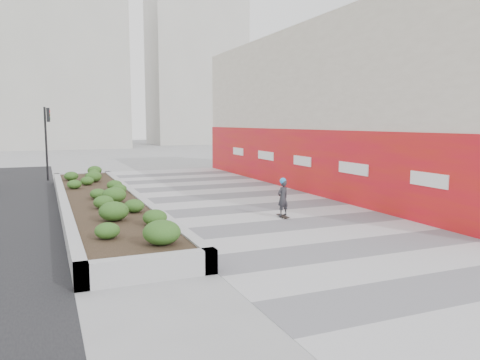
% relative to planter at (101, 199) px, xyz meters
% --- Properties ---
extents(ground, '(160.00, 160.00, 0.00)m').
position_rel_planter_xyz_m(ground, '(5.50, -7.00, -0.42)').
color(ground, gray).
rests_on(ground, ground).
extents(walkway, '(8.00, 36.00, 0.01)m').
position_rel_planter_xyz_m(walkway, '(5.50, -4.00, -0.41)').
color(walkway, '#A8A8AD').
rests_on(walkway, ground).
extents(building, '(6.04, 24.08, 8.00)m').
position_rel_planter_xyz_m(building, '(12.48, 1.98, 3.56)').
color(building, beige).
rests_on(building, ground).
extents(planter, '(3.00, 18.00, 0.90)m').
position_rel_planter_xyz_m(planter, '(0.00, 0.00, 0.00)').
color(planter, '#9E9EA0').
rests_on(planter, ground).
extents(traffic_signal_near, '(0.33, 0.28, 4.20)m').
position_rel_planter_xyz_m(traffic_signal_near, '(-1.73, 10.50, 2.34)').
color(traffic_signal_near, black).
rests_on(traffic_signal_near, ground).
extents(distant_bldg_north_l, '(16.00, 12.00, 20.00)m').
position_rel_planter_xyz_m(distant_bldg_north_l, '(0.50, 48.00, 9.58)').
color(distant_bldg_north_l, '#ADAAA3').
rests_on(distant_bldg_north_l, ground).
extents(distant_bldg_north_r, '(14.00, 10.00, 24.00)m').
position_rel_planter_xyz_m(distant_bldg_north_r, '(20.50, 53.00, 11.58)').
color(distant_bldg_north_r, '#ADAAA3').
rests_on(distant_bldg_north_r, ground).
extents(manhole_cover, '(0.44, 0.44, 0.01)m').
position_rel_planter_xyz_m(manhole_cover, '(6.00, -4.00, -0.42)').
color(manhole_cover, '#595654').
rests_on(manhole_cover, ground).
extents(skateboarder, '(0.53, 0.73, 1.42)m').
position_rel_planter_xyz_m(skateboarder, '(5.71, -4.08, 0.30)').
color(skateboarder, beige).
rests_on(skateboarder, ground).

